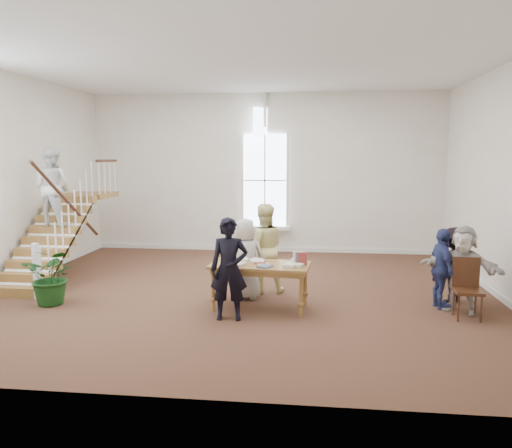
# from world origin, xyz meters

# --- Properties ---
(ground) EXTENTS (10.00, 10.00, 0.00)m
(ground) POSITION_xyz_m (0.00, 0.00, 0.00)
(ground) COLOR #3F2618
(ground) RESTS_ON ground
(room_shell) EXTENTS (10.49, 10.00, 10.00)m
(room_shell) POSITION_xyz_m (-0.00, 4.39, 0.40)
(room_shell) COLOR silver
(room_shell) RESTS_ON ground
(staircase) EXTENTS (1.10, 4.10, 2.92)m
(staircase) POSITION_xyz_m (-4.34, 0.75, 1.62)
(staircase) COLOR brown
(staircase) RESTS_ON ground
(library_table) EXTENTS (1.83, 1.03, 0.89)m
(library_table) POSITION_xyz_m (0.46, -1.02, 0.74)
(library_table) COLOR brown
(library_table) RESTS_ON ground
(police_officer) EXTENTS (0.67, 0.47, 1.73)m
(police_officer) POSITION_xyz_m (0.00, -1.67, 0.87)
(police_officer) COLOR black
(police_officer) RESTS_ON ground
(elderly_woman) EXTENTS (0.86, 0.66, 1.57)m
(elderly_woman) POSITION_xyz_m (0.10, -0.42, 0.78)
(elderly_woman) COLOR beige
(elderly_woman) RESTS_ON ground
(person_yellow) EXTENTS (1.00, 0.86, 1.80)m
(person_yellow) POSITION_xyz_m (0.40, 0.08, 0.90)
(person_yellow) COLOR #F9EF9B
(person_yellow) RESTS_ON ground
(woman_cluster_a) EXTENTS (0.48, 0.90, 1.46)m
(woman_cluster_a) POSITION_xyz_m (3.70, -0.63, 0.73)
(woman_cluster_a) COLOR navy
(woman_cluster_a) RESTS_ON ground
(woman_cluster_b) EXTENTS (1.05, 0.96, 1.42)m
(woman_cluster_b) POSITION_xyz_m (4.00, -0.18, 0.71)
(woman_cluster_b) COLOR black
(woman_cluster_b) RESTS_ON ground
(woman_cluster_c) EXTENTS (1.45, 1.16, 1.54)m
(woman_cluster_c) POSITION_xyz_m (4.00, -0.83, 0.77)
(woman_cluster_c) COLOR beige
(woman_cluster_c) RESTS_ON ground
(floor_plant) EXTENTS (1.01, 0.89, 1.06)m
(floor_plant) POSITION_xyz_m (-3.40, -1.21, 0.53)
(floor_plant) COLOR #133E14
(floor_plant) RESTS_ON ground
(side_chair) EXTENTS (0.46, 0.46, 1.02)m
(side_chair) POSITION_xyz_m (4.00, -1.11, 0.57)
(side_chair) COLOR #32190D
(side_chair) RESTS_ON ground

